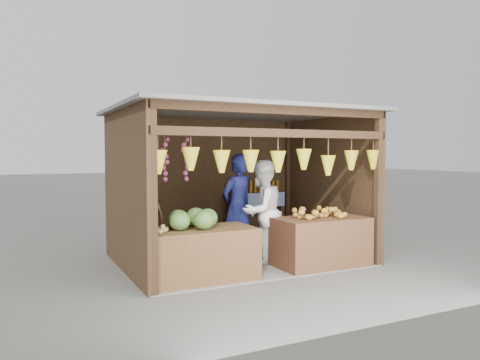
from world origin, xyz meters
The scene contains 12 objects.
ground centered at (0.00, 0.00, 0.00)m, with size 80.00×80.00×0.00m, color #514F49.
stall_structure centered at (-0.03, -0.04, 1.67)m, with size 4.30×3.30×2.66m.
back_shelf centered at (1.05, 1.28, 0.87)m, with size 1.25×0.32×1.32m.
counter_left centered at (-1.10, -1.00, 0.39)m, with size 1.63×0.85×0.78m, color #52301B.
counter_right centered at (1.04, -1.07, 0.41)m, with size 1.55×0.85×0.83m, color #452617.
stool centered at (-1.62, -0.02, 0.16)m, with size 0.34×0.34×0.32m, color black.
man_standing centered at (-0.09, -0.19, 0.95)m, with size 0.69×0.45×1.90m, color #121544.
woman_standing centered at (0.27, -0.41, 0.90)m, with size 0.87×0.68×1.79m, color white.
vendor_seated centered at (-1.62, -0.02, 0.85)m, with size 0.52×0.34×1.07m, color #513B20.
melon_pile centered at (-1.18, -0.97, 0.94)m, with size 1.00×0.50×0.32m, color #245115, non-canonical shape.
tanfruit_pile centered at (-1.75, -1.07, 0.85)m, with size 0.34×0.40×0.13m, color #A8954D, non-canonical shape.
mango_pile centered at (1.07, -1.07, 0.94)m, with size 1.40×0.64×0.22m, color #D0571B, non-canonical shape.
Camera 1 is at (-3.60, -7.45, 1.89)m, focal length 35.00 mm.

